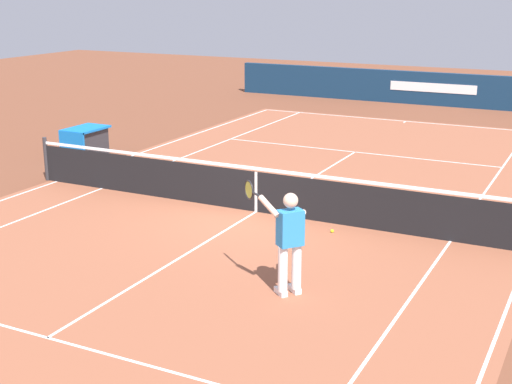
{
  "coord_description": "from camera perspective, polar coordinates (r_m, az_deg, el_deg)",
  "views": [
    {
      "loc": [
        13.09,
        6.56,
        4.65
      ],
      "look_at": [
        1.44,
        0.71,
        0.9
      ],
      "focal_mm": 50.46,
      "sensor_mm": 36.0,
      "label": 1
    }
  ],
  "objects": [
    {
      "name": "court_slab",
      "position": [
        15.36,
        0.02,
        -1.57
      ],
      "size": [
        24.2,
        11.4,
        0.0
      ],
      "primitive_type": "cube",
      "color": "#935138",
      "rests_on": "ground_plane"
    },
    {
      "name": "tennis_ball",
      "position": [
        14.15,
        6.06,
        -3.09
      ],
      "size": [
        0.07,
        0.07,
        0.07
      ],
      "primitive_type": "sphere",
      "color": "#CCE01E",
      "rests_on": "ground_plane"
    },
    {
      "name": "ground_plane",
      "position": [
        15.36,
        0.02,
        -1.57
      ],
      "size": [
        60.0,
        60.0,
        0.0
      ],
      "primitive_type": "plane",
      "color": "brown"
    },
    {
      "name": "tennis_net",
      "position": [
        15.22,
        0.02,
        0.19
      ],
      "size": [
        0.1,
        11.7,
        1.08
      ],
      "color": "#2D2D33",
      "rests_on": "ground_plane"
    },
    {
      "name": "tennis_player_near",
      "position": [
        11.05,
        2.59,
        -3.65
      ],
      "size": [
        0.75,
        1.16,
        1.7
      ],
      "color": "white",
      "rests_on": "ground_plane"
    },
    {
      "name": "court_line_markings",
      "position": [
        15.36,
        0.02,
        -1.56
      ],
      "size": [
        23.85,
        11.05,
        0.01
      ],
      "color": "white",
      "rests_on": "ground_plane"
    },
    {
      "name": "equipment_cart_tarped",
      "position": [
        20.66,
        -13.36,
        3.85
      ],
      "size": [
        1.25,
        0.84,
        0.85
      ],
      "color": "#2D2D33",
      "rests_on": "ground_plane"
    },
    {
      "name": "stadium_barrier",
      "position": [
        29.98,
        13.9,
        7.94
      ],
      "size": [
        0.26,
        17.0,
        1.32
      ],
      "color": "#112D4C",
      "rests_on": "ground_plane"
    }
  ]
}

